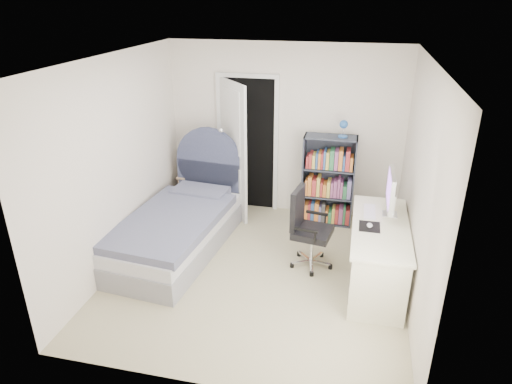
% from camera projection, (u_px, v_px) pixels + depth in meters
% --- Properties ---
extents(room_shell, '(3.50, 3.70, 2.60)m').
position_uv_depth(room_shell, '(258.00, 176.00, 5.03)').
color(room_shell, tan).
rests_on(room_shell, ground).
extents(door, '(0.92, 0.65, 2.06)m').
position_uv_depth(door, '(239.00, 147.00, 6.65)').
color(door, black).
rests_on(door, ground).
extents(bed, '(1.25, 2.31, 1.37)m').
position_uv_depth(bed, '(180.00, 226.00, 5.94)').
color(bed, gray).
rests_on(bed, ground).
extents(nightstand, '(0.45, 0.45, 0.65)m').
position_uv_depth(nightstand, '(195.00, 181.00, 7.04)').
color(nightstand, tan).
rests_on(nightstand, ground).
extents(floor_lamp, '(0.20, 0.20, 1.40)m').
position_uv_depth(floor_lamp, '(221.00, 182.00, 6.64)').
color(floor_lamp, silver).
rests_on(floor_lamp, ground).
extents(bookcase, '(0.73, 0.31, 1.55)m').
position_uv_depth(bookcase, '(328.00, 184.00, 6.49)').
color(bookcase, '#333946').
rests_on(bookcase, ground).
extents(desk, '(0.62, 1.54, 1.27)m').
position_uv_depth(desk, '(378.00, 252.00, 5.16)').
color(desk, '#F2EDCB').
rests_on(desk, ground).
extents(office_chair, '(0.53, 0.55, 1.00)m').
position_uv_depth(office_chair, '(306.00, 224.00, 5.48)').
color(office_chair, silver).
rests_on(office_chair, ground).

